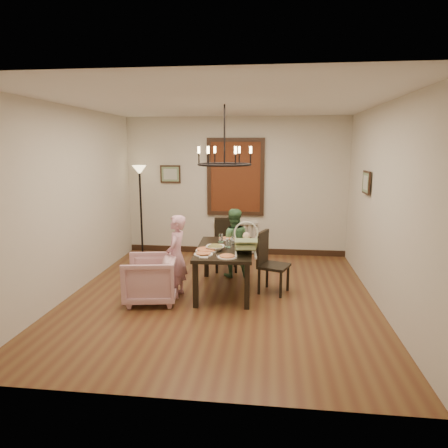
% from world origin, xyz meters
% --- Properties ---
extents(room_shell, '(4.51, 5.00, 2.81)m').
position_xyz_m(room_shell, '(0.00, 0.37, 1.40)').
color(room_shell, brown).
rests_on(room_shell, ground).
extents(dining_table, '(0.90, 1.52, 0.69)m').
position_xyz_m(dining_table, '(0.03, 0.25, 0.61)').
color(dining_table, black).
rests_on(dining_table, room_shell).
extents(chair_far, '(0.47, 0.47, 0.94)m').
position_xyz_m(chair_far, '(-0.06, 1.31, 0.47)').
color(chair_far, black).
rests_on(chair_far, room_shell).
extents(chair_right, '(0.54, 0.54, 0.95)m').
position_xyz_m(chair_right, '(0.79, 0.28, 0.48)').
color(chair_right, black).
rests_on(chair_right, room_shell).
extents(armchair, '(0.84, 0.83, 0.67)m').
position_xyz_m(armchair, '(-0.98, -0.29, 0.34)').
color(armchair, '#D09FAC').
rests_on(armchair, room_shell).
extents(elderly_woman, '(0.27, 0.39, 1.02)m').
position_xyz_m(elderly_woman, '(-0.64, -0.06, 0.51)').
color(elderly_woman, '#DA9AAD').
rests_on(elderly_woman, room_shell).
extents(seated_man, '(0.52, 0.44, 0.98)m').
position_xyz_m(seated_man, '(0.10, 1.00, 0.49)').
color(seated_man, '#487A4C').
rests_on(seated_man, room_shell).
extents(baby_bouncer, '(0.41, 0.53, 0.33)m').
position_xyz_m(baby_bouncer, '(0.38, -0.12, 0.86)').
color(baby_bouncer, '#B6D592').
rests_on(baby_bouncer, dining_table).
extents(salad_bowl, '(0.33, 0.33, 0.08)m').
position_xyz_m(salad_bowl, '(-0.09, 0.08, 0.73)').
color(salad_bowl, white).
rests_on(salad_bowl, dining_table).
extents(pizza_platter, '(0.32, 0.32, 0.04)m').
position_xyz_m(pizza_platter, '(-0.21, 0.00, 0.71)').
color(pizza_platter, tan).
rests_on(pizza_platter, dining_table).
extents(drinking_glass, '(0.07, 0.07, 0.14)m').
position_xyz_m(drinking_glass, '(0.11, 0.16, 0.76)').
color(drinking_glass, silver).
rests_on(drinking_glass, dining_table).
extents(window_blinds, '(1.00, 0.03, 1.40)m').
position_xyz_m(window_blinds, '(0.00, 2.46, 1.60)').
color(window_blinds, brown).
rests_on(window_blinds, room_shell).
extents(radiator, '(0.92, 0.12, 0.62)m').
position_xyz_m(radiator, '(0.00, 2.48, 0.35)').
color(radiator, silver).
rests_on(radiator, room_shell).
extents(picture_back, '(0.42, 0.03, 0.36)m').
position_xyz_m(picture_back, '(-1.35, 2.47, 1.65)').
color(picture_back, black).
rests_on(picture_back, room_shell).
extents(picture_right, '(0.03, 0.42, 0.36)m').
position_xyz_m(picture_right, '(2.21, 0.90, 1.65)').
color(picture_right, black).
rests_on(picture_right, room_shell).
extents(floor_lamp, '(0.30, 0.30, 1.80)m').
position_xyz_m(floor_lamp, '(-1.90, 2.15, 0.90)').
color(floor_lamp, black).
rests_on(floor_lamp, room_shell).
extents(chandelier, '(0.80, 0.80, 0.04)m').
position_xyz_m(chandelier, '(0.03, 0.25, 1.95)').
color(chandelier, black).
rests_on(chandelier, room_shell).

